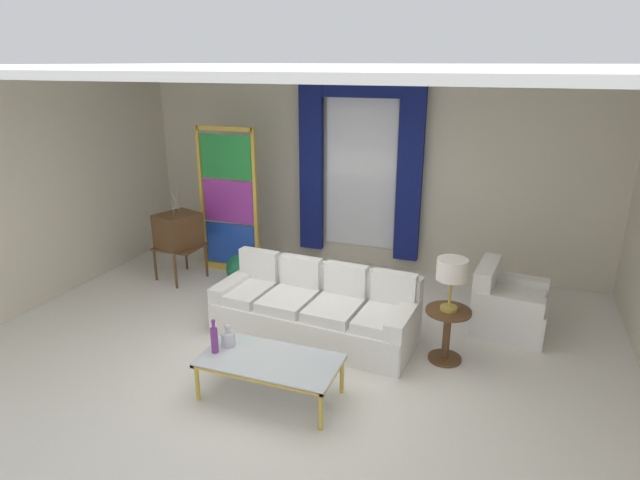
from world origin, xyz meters
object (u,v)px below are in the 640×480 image
at_px(couch_white_long, 317,310).
at_px(coffee_table, 270,362).
at_px(vintage_tv, 178,232).
at_px(peacock_figurine, 236,271).
at_px(round_side_table, 447,330).
at_px(stained_glass_divider, 228,204).
at_px(table_lamp_brass, 452,272).
at_px(bottle_crystal_tall, 214,339).
at_px(armchair_white, 506,307).
at_px(bottle_blue_decanter, 228,338).

distance_m(couch_white_long, coffee_table, 1.34).
distance_m(vintage_tv, peacock_figurine, 1.02).
xyz_separation_m(peacock_figurine, round_side_table, (3.11, -1.01, 0.14)).
distance_m(coffee_table, vintage_tv, 3.37).
xyz_separation_m(stained_glass_divider, table_lamp_brass, (3.45, -1.49, -0.03)).
height_order(vintage_tv, round_side_table, vintage_tv).
distance_m(vintage_tv, round_side_table, 4.13).
bearing_deg(peacock_figurine, stained_glass_divider, 125.09).
bearing_deg(coffee_table, couch_white_long, 91.11).
bearing_deg(bottle_crystal_tall, vintage_tv, 130.67).
bearing_deg(couch_white_long, coffee_table, -88.89).
bearing_deg(couch_white_long, stained_glass_divider, 143.98).
height_order(bottle_crystal_tall, armchair_white, armchair_white).
height_order(couch_white_long, bottle_crystal_tall, couch_white_long).
xyz_separation_m(bottle_blue_decanter, bottle_crystal_tall, (-0.06, -0.16, 0.06)).
bearing_deg(armchair_white, stained_glass_divider, 172.58).
distance_m(bottle_blue_decanter, armchair_white, 3.33).
distance_m(bottle_blue_decanter, table_lamp_brass, 2.36).
relative_size(stained_glass_divider, round_side_table, 3.70).
xyz_separation_m(armchair_white, round_side_table, (-0.57, -0.97, 0.07)).
relative_size(coffee_table, peacock_figurine, 2.21).
relative_size(armchair_white, table_lamp_brass, 1.57).
xyz_separation_m(couch_white_long, peacock_figurine, (-1.60, 0.93, -0.09)).
bearing_deg(round_side_table, table_lamp_brass, 90.00).
xyz_separation_m(peacock_figurine, table_lamp_brass, (3.11, -1.01, 0.81)).
distance_m(coffee_table, armchair_white, 3.03).
height_order(couch_white_long, armchair_white, couch_white_long).
relative_size(couch_white_long, bottle_blue_decanter, 9.90).
height_order(armchair_white, round_side_table, armchair_white).
bearing_deg(stained_glass_divider, peacock_figurine, -54.91).
bearing_deg(table_lamp_brass, bottle_crystal_tall, -146.81).
distance_m(couch_white_long, round_side_table, 1.51).
relative_size(bottle_blue_decanter, round_side_table, 0.41).
xyz_separation_m(armchair_white, stained_glass_divider, (-4.02, 0.52, 0.77)).
height_order(coffee_table, stained_glass_divider, stained_glass_divider).
height_order(bottle_blue_decanter, armchair_white, armchair_white).
bearing_deg(vintage_tv, round_side_table, -13.47).
distance_m(coffee_table, peacock_figurine, 2.79).
xyz_separation_m(coffee_table, bottle_blue_decanter, (-0.49, 0.09, 0.12)).
distance_m(stained_glass_divider, table_lamp_brass, 3.76).
distance_m(vintage_tv, table_lamp_brass, 4.12).
relative_size(vintage_tv, armchair_white, 1.50).
relative_size(armchair_white, round_side_table, 1.50).
distance_m(vintage_tv, stained_glass_divider, 0.83).
bearing_deg(couch_white_long, round_side_table, -2.99).
relative_size(bottle_crystal_tall, stained_glass_divider, 0.16).
height_order(couch_white_long, table_lamp_brass, table_lamp_brass).
relative_size(round_side_table, table_lamp_brass, 1.04).
distance_m(bottle_blue_decanter, stained_glass_divider, 3.09).
bearing_deg(peacock_figurine, couch_white_long, -30.07).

